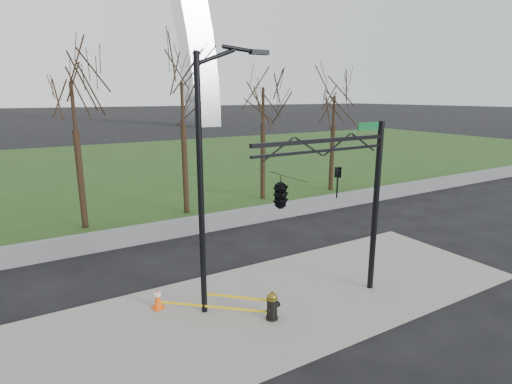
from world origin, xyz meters
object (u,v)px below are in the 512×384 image
traffic_cone (158,298)px  traffic_signal_mast (302,188)px  street_light (207,169)px  fire_hydrant (272,306)px

traffic_cone → traffic_signal_mast: traffic_signal_mast is taller
traffic_cone → street_light: street_light is taller
fire_hydrant → traffic_signal_mast: traffic_signal_mast is taller
street_light → traffic_signal_mast: (2.30, -1.59, -0.55)m
fire_hydrant → traffic_signal_mast: bearing=-26.8°
fire_hydrant → street_light: (-1.38, 1.48, 4.17)m
street_light → fire_hydrant: bearing=-46.0°
fire_hydrant → traffic_cone: 3.72m
fire_hydrant → street_light: street_light is taller
traffic_signal_mast → street_light: bearing=143.9°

